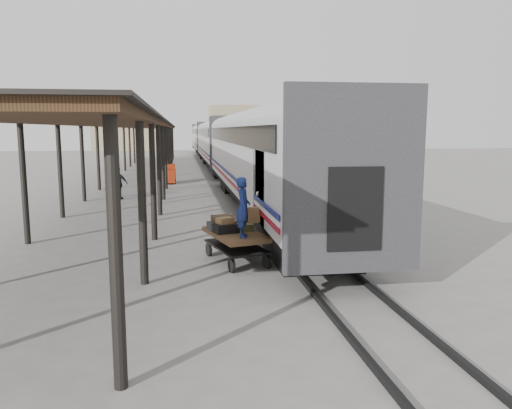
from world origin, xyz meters
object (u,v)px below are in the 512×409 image
Objects in this scene: porter at (243,207)px; luggage_tug at (169,175)px; pedestrian at (119,184)px; baggage_cart at (236,240)px.

luggage_tug is at bearing 14.09° from porter.
porter is at bearing 125.14° from pedestrian.
porter is 0.94× the size of pedestrian.
baggage_cart is 14.53m from pedestrian.
pedestrian reaches higher than luggage_tug.
pedestrian is at bearing 26.74° from porter.
luggage_tug is 8.18m from pedestrian.
porter is 15.20m from pedestrian.
porter is at bearing -82.62° from luggage_tug.
luggage_tug is 0.88× the size of pedestrian.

